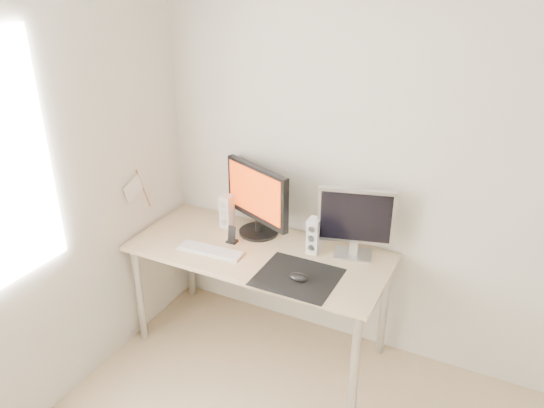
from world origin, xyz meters
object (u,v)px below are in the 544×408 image
(main_monitor, at_px, (257,198))
(phone_dock, at_px, (232,238))
(mouse, at_px, (299,277))
(second_monitor, at_px, (356,220))
(desk, at_px, (259,261))
(keyboard, at_px, (211,250))
(speaker_left, at_px, (227,211))
(speaker_right, at_px, (314,236))

(main_monitor, bearing_deg, phone_dock, -116.23)
(mouse, bearing_deg, second_monitor, 65.54)
(desk, bearing_deg, keyboard, -149.82)
(phone_dock, bearing_deg, keyboard, -110.00)
(mouse, bearing_deg, speaker_left, 150.90)
(desk, relative_size, speaker_right, 7.10)
(keyboard, bearing_deg, main_monitor, 66.62)
(second_monitor, bearing_deg, desk, -159.77)
(desk, height_order, speaker_left, speaker_left)
(mouse, xyz_separation_m, phone_dock, (-0.55, 0.21, 0.01))
(main_monitor, bearing_deg, keyboard, -113.38)
(second_monitor, bearing_deg, phone_dock, -165.63)
(mouse, bearing_deg, keyboard, 174.96)
(keyboard, bearing_deg, speaker_left, 103.45)
(mouse, bearing_deg, desk, 150.56)
(desk, height_order, speaker_right, speaker_right)
(speaker_right, distance_m, phone_dock, 0.53)
(main_monitor, bearing_deg, speaker_right, -8.17)
(mouse, relative_size, speaker_right, 0.51)
(phone_dock, bearing_deg, speaker_left, 128.38)
(speaker_left, xyz_separation_m, speaker_right, (0.64, -0.05, 0.00))
(phone_dock, bearing_deg, main_monitor, 63.77)
(speaker_left, xyz_separation_m, phone_dock, (0.14, -0.17, -0.08))
(mouse, xyz_separation_m, second_monitor, (0.18, 0.40, 0.22))
(speaker_left, distance_m, keyboard, 0.36)
(main_monitor, bearing_deg, second_monitor, 0.85)
(mouse, distance_m, second_monitor, 0.49)
(desk, bearing_deg, speaker_right, 22.66)
(keyboard, distance_m, phone_dock, 0.17)
(mouse, height_order, keyboard, mouse)
(second_monitor, bearing_deg, speaker_right, -163.17)
(speaker_left, distance_m, speaker_right, 0.64)
(main_monitor, distance_m, phone_dock, 0.30)
(speaker_right, bearing_deg, desk, -157.34)
(desk, xyz_separation_m, second_monitor, (0.54, 0.20, 0.32))
(desk, height_order, keyboard, keyboard)
(speaker_left, relative_size, speaker_right, 1.00)
(desk, distance_m, speaker_right, 0.39)
(main_monitor, xyz_separation_m, speaker_left, (-0.22, -0.01, -0.14))
(keyboard, bearing_deg, second_monitor, 23.59)
(main_monitor, distance_m, second_monitor, 0.65)
(phone_dock, bearing_deg, mouse, -20.94)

